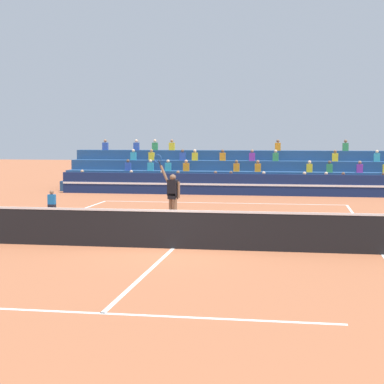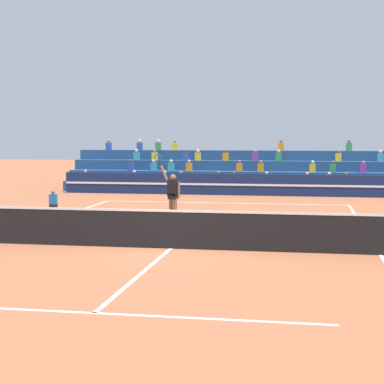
# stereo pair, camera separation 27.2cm
# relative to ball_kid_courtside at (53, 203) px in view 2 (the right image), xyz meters

# --- Properties ---
(ground_plane) EXTENTS (120.00, 120.00, 0.00)m
(ground_plane) POSITION_rel_ball_kid_courtside_xyz_m (6.52, -7.79, -0.33)
(ground_plane) COLOR #AD603D
(court_lines) EXTENTS (11.10, 23.90, 0.01)m
(court_lines) POSITION_rel_ball_kid_courtside_xyz_m (6.52, -7.79, -0.33)
(court_lines) COLOR white
(court_lines) RESTS_ON ground
(tennis_net) EXTENTS (12.00, 0.10, 1.10)m
(tennis_net) POSITION_rel_ball_kid_courtside_xyz_m (6.52, -7.79, 0.21)
(tennis_net) COLOR black
(tennis_net) RESTS_ON ground
(sponsor_banner_wall) EXTENTS (18.00, 0.26, 1.10)m
(sponsor_banner_wall) POSITION_rel_ball_kid_courtside_xyz_m (6.52, 8.02, 0.22)
(sponsor_banner_wall) COLOR navy
(sponsor_banner_wall) RESTS_ON ground
(bleacher_stand) EXTENTS (19.07, 3.80, 2.83)m
(bleacher_stand) POSITION_rel_ball_kid_courtside_xyz_m (6.52, 11.18, 0.50)
(bleacher_stand) COLOR navy
(bleacher_stand) RESTS_ON ground
(ball_kid_courtside) EXTENTS (0.30, 0.36, 0.84)m
(ball_kid_courtside) POSITION_rel_ball_kid_courtside_xyz_m (0.00, 0.00, 0.00)
(ball_kid_courtside) COLOR black
(ball_kid_courtside) RESTS_ON ground
(tennis_player) EXTENTS (1.05, 0.53, 2.45)m
(tennis_player) POSITION_rel_ball_kid_courtside_xyz_m (5.52, -2.75, 0.66)
(tennis_player) COLOR brown
(tennis_player) RESTS_ON ground
(tennis_ball) EXTENTS (0.07, 0.07, 0.07)m
(tennis_ball) POSITION_rel_ball_kid_courtside_xyz_m (8.95, -5.88, -0.30)
(tennis_ball) COLOR #C6DB33
(tennis_ball) RESTS_ON ground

